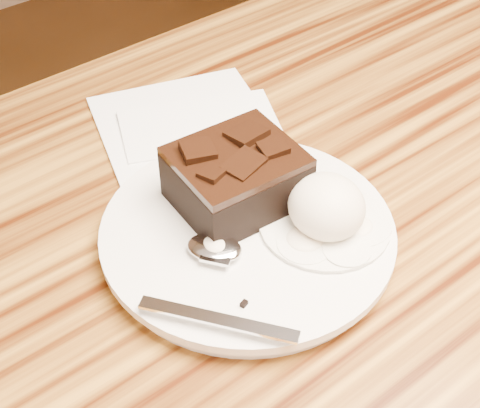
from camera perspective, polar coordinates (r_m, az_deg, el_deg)
plate at (r=0.62m, az=0.58°, el=-2.53°), size 0.25×0.25×0.02m
brownie at (r=0.62m, az=-0.29°, el=1.81°), size 0.11×0.09×0.05m
ice_cream_scoop at (r=0.60m, az=6.72°, el=-0.20°), size 0.06×0.07×0.05m
melt_puddle at (r=0.62m, az=6.57°, el=-1.59°), size 0.11×0.11×0.00m
spoon at (r=0.59m, az=-1.99°, el=-3.52°), size 0.13×0.16×0.01m
napkin at (r=0.75m, az=-4.21°, el=6.06°), size 0.21×0.21×0.01m
crumb_a at (r=0.62m, az=5.62°, el=-0.77°), size 0.01×0.01×0.00m
crumb_b at (r=0.61m, az=-2.12°, el=-1.34°), size 0.01×0.01×0.00m
crumb_c at (r=0.55m, az=0.31°, el=-7.73°), size 0.01×0.01×0.00m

